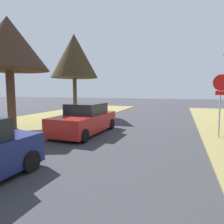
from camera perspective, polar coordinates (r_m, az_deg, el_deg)
name	(u,v)px	position (r m, az deg, el deg)	size (l,w,h in m)	color
stop_sign_far	(221,92)	(10.53, 29.07, 5.13)	(0.81, 0.30, 2.97)	#9EA0A5
street_tree_left_mid_b	(8,44)	(12.87, -27.89, 17.02)	(4.34, 4.34, 6.27)	#4A352A
street_tree_left_far	(74,56)	(17.65, -10.91, 15.59)	(3.98, 3.98, 6.98)	#483E28
parked_sedan_red	(85,120)	(10.47, -7.80, -2.23)	(2.02, 4.44, 1.57)	red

